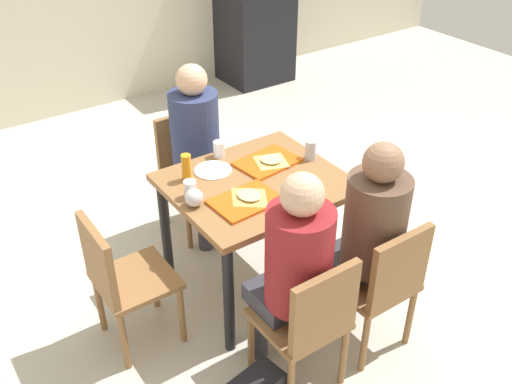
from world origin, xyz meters
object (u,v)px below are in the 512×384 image
Objects in this scene: plastic_cup_c at (190,189)px; soda_can at (311,150)px; paper_plate_center at (213,170)px; pizza_slice_a at (249,196)px; tray_red_far at (267,162)px; person_in_red at (294,264)px; chair_near_left at (310,319)px; plastic_cup_a at (219,149)px; foil_bundle at (194,198)px; condiment_bottle at (187,167)px; plastic_cup_b at (299,201)px; chair_left_end at (120,276)px; tray_red_near at (246,201)px; person_far_side at (198,141)px; paper_plate_near_edge at (302,191)px; chair_far_side at (190,165)px; main_table at (256,197)px; chair_near_right at (383,281)px; pizza_slice_b at (271,160)px; person_in_brown_jacket at (369,229)px.

soda_can reaches higher than plastic_cup_c.
pizza_slice_a is at bearing -89.36° from paper_plate_center.
tray_red_far is 1.64× the size of paper_plate_center.
chair_near_left is at bearing -90.00° from person_in_red.
plastic_cup_a is 0.54m from foil_bundle.
soda_can reaches higher than paper_plate_center.
foil_bundle is at bearing -110.87° from condiment_bottle.
plastic_cup_b is at bearing -74.04° from paper_plate_center.
plastic_cup_b reaches higher than paper_plate_center.
person_in_red is (0.63, -0.67, 0.25)m from chair_left_end.
tray_red_near is at bearing -165.43° from pizza_slice_a.
paper_plate_center is (-0.15, -0.44, 0.04)m from person_far_side.
chair_near_left is at bearing -52.21° from chair_left_end.
soda_can is at bearing -37.85° from plastic_cup_a.
chair_near_left is 3.77× the size of paper_plate_near_edge.
pizza_slice_a is (-0.29, 0.09, 0.02)m from paper_plate_near_edge.
person_far_side reaches higher than tray_red_far.
person_in_red is at bearing -85.39° from condiment_bottle.
person_far_side reaches higher than plastic_cup_c.
person_far_side is 0.84m from tray_red_near.
pizza_slice_a is 2.29× the size of foil_bundle.
soda_can reaches higher than plastic_cup_a.
paper_plate_near_edge is at bearing -82.05° from chair_far_side.
soda_can is (0.41, 0.02, 0.17)m from main_table.
chair_near_right reaches higher than tray_red_far.
pizza_slice_b is at bearing 5.82° from chair_left_end.
chair_near_left and chair_near_right have the same top height.
main_table is 9.71× the size of foil_bundle.
person_in_red is 12.40× the size of plastic_cup_b.
paper_plate_center is 0.30m from plastic_cup_c.
paper_plate_near_edge is 2.20× the size of plastic_cup_b.
soda_can is (0.58, 0.17, 0.05)m from tray_red_near.
person_far_side reaches higher than plastic_cup_a.
plastic_cup_c is at bearing -140.79° from plastic_cup_a.
chair_left_end is 2.31× the size of tray_red_near.
plastic_cup_a is 1.00× the size of plastic_cup_c.
chair_near_right reaches higher than paper_plate_center.
plastic_cup_a is (-0.27, 1.03, 0.09)m from person_in_brown_jacket.
paper_plate_near_edge is (-0.02, -0.36, -0.00)m from tray_red_far.
plastic_cup_a is at bearing 105.96° from paper_plate_near_edge.
tray_red_near is (-0.17, -0.15, 0.12)m from main_table.
chair_near_right is 0.83m from pizza_slice_a.
pizza_slice_a is 0.52m from plastic_cup_a.
person_in_red reaches higher than chair_near_left.
plastic_cup_b is (0.17, -0.22, 0.03)m from pizza_slice_a.
foil_bundle reaches higher than tray_red_far.
paper_plate_center and paper_plate_near_edge have the same top height.
person_far_side is 0.81m from foil_bundle.
person_far_side reaches higher than condiment_bottle.
tray_red_far is (0.17, -0.54, 0.05)m from person_far_side.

